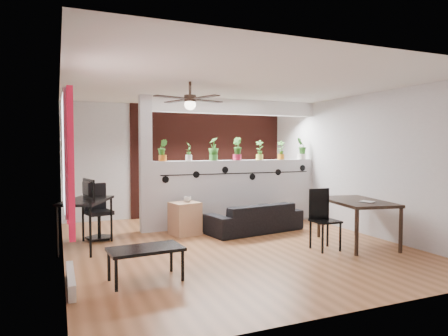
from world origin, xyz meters
TOP-DOWN VIEW (x-y plane):
  - room_shell at (0.00, 0.00)m, footprint 6.30×7.10m
  - partition_wall at (0.80, 1.50)m, footprint 3.60×0.18m
  - ceiling_header at (0.80, 1.50)m, footprint 3.60×0.18m
  - pier_column at (-1.11, 1.50)m, footprint 0.22×0.20m
  - brick_panel at (0.80, 2.97)m, footprint 3.90×0.05m
  - vine_decal at (0.80, 1.40)m, footprint 3.31×0.01m
  - window_assembly at (-2.56, -1.20)m, footprint 0.09×1.30m
  - baseboard_heater at (-2.54, -1.20)m, footprint 0.08×1.00m
  - corkboard at (-2.58, 0.95)m, footprint 0.03×0.60m
  - framed_art at (-2.58, 0.90)m, footprint 0.03×0.34m
  - ceiling_fan at (-0.80, -0.30)m, footprint 1.19×1.19m
  - potted_plant_0 at (-0.78, 1.50)m, footprint 0.25×0.22m
  - potted_plant_1 at (-0.25, 1.50)m, footprint 0.22×0.23m
  - potted_plant_2 at (0.27, 1.50)m, footprint 0.20×0.25m
  - potted_plant_3 at (0.80, 1.50)m, footprint 0.24×0.28m
  - potted_plant_4 at (1.33, 1.50)m, footprint 0.27×0.26m
  - potted_plant_5 at (1.85, 1.50)m, footprint 0.27×0.26m
  - potted_plant_6 at (2.38, 1.50)m, footprint 0.26×0.21m
  - sofa at (0.80, 0.72)m, footprint 1.88×0.98m
  - cube_shelf at (-0.50, 0.97)m, footprint 0.58×0.54m
  - cup at (-0.45, 0.97)m, footprint 0.16×0.16m
  - computer_desk at (-2.25, 0.60)m, footprint 0.97×1.23m
  - monitor at (-2.25, 0.75)m, footprint 0.31×0.12m
  - office_chair at (-2.02, 1.22)m, footprint 0.50×0.50m
  - dining_table at (1.92, -0.83)m, footprint 1.06×1.48m
  - book at (1.82, -1.13)m, footprint 0.22×0.25m
  - folding_chair at (1.22, -0.85)m, footprint 0.40×0.40m
  - coffee_table at (-1.69, -1.30)m, footprint 0.91×0.55m

SIDE VIEW (x-z plane):
  - baseboard_heater at x=-2.54m, z-range 0.00..0.18m
  - sofa at x=0.80m, z-range 0.00..0.52m
  - cube_shelf at x=-0.50m, z-range 0.00..0.60m
  - coffee_table at x=-1.69m, z-range 0.16..0.57m
  - office_chair at x=-2.02m, z-range -0.06..0.90m
  - folding_chair at x=1.22m, z-range 0.09..1.05m
  - cup at x=-0.45m, z-range 0.60..0.71m
  - dining_table at x=1.92m, z-range 0.29..1.03m
  - partition_wall at x=0.80m, z-range 0.00..1.35m
  - computer_desk at x=-2.25m, z-range 0.32..1.11m
  - book at x=1.82m, z-range 0.74..0.76m
  - monitor at x=-2.25m, z-range 0.79..0.96m
  - vine_decal at x=0.80m, z-range 0.93..1.23m
  - room_shell at x=0.00m, z-range -0.15..2.75m
  - pier_column at x=-1.11m, z-range 0.00..2.60m
  - brick_panel at x=0.80m, z-range 0.00..2.60m
  - corkboard at x=-2.58m, z-range 1.12..1.58m
  - window_assembly at x=-2.56m, z-range 0.73..2.28m
  - potted_plant_1 at x=-0.25m, z-range 1.36..1.74m
  - potted_plant_5 at x=1.85m, z-range 1.36..1.78m
  - potted_plant_4 at x=1.33m, z-range 1.36..1.78m
  - potted_plant_0 at x=-0.78m, z-range 1.36..1.79m
  - potted_plant_2 at x=0.27m, z-range 1.36..1.83m
  - potted_plant_3 at x=0.80m, z-range 1.36..1.84m
  - potted_plant_6 at x=2.38m, z-range 1.36..1.85m
  - framed_art at x=-2.58m, z-range 1.63..2.07m
  - ceiling_fan at x=-0.80m, z-range 2.10..2.53m
  - ceiling_header at x=0.80m, z-range 2.30..2.60m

